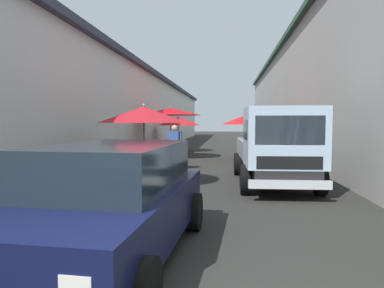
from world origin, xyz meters
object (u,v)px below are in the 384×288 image
at_px(vendor_by_crates, 175,144).
at_px(plastic_stool, 295,161).
at_px(hatchback_car, 111,201).
at_px(fruit_stall_mid_lane, 144,124).
at_px(fruit_stall_far_left, 170,117).
at_px(fruit_stall_far_right, 249,124).
at_px(fruit_stall_near_right, 178,124).
at_px(delivery_truck, 278,149).

distance_m(vendor_by_crates, plastic_stool, 4.39).
xyz_separation_m(hatchback_car, vendor_by_crates, (8.07, 0.46, 0.19)).
bearing_deg(hatchback_car, fruit_stall_mid_lane, 9.00).
bearing_deg(fruit_stall_mid_lane, fruit_stall_far_left, 4.09).
distance_m(fruit_stall_mid_lane, plastic_stool, 6.06).
relative_size(fruit_stall_mid_lane, hatchback_car, 0.61).
relative_size(fruit_stall_far_right, vendor_by_crates, 1.52).
bearing_deg(fruit_stall_mid_lane, fruit_stall_near_right, 3.59).
relative_size(fruit_stall_far_left, fruit_stall_mid_lane, 1.19).
height_order(fruit_stall_far_right, fruit_stall_mid_lane, fruit_stall_mid_lane).
relative_size(fruit_stall_far_left, plastic_stool, 6.64).
distance_m(fruit_stall_far_right, fruit_stall_far_left, 3.70).
relative_size(fruit_stall_mid_lane, delivery_truck, 0.49).
bearing_deg(vendor_by_crates, fruit_stall_far_right, -39.09).
xyz_separation_m(fruit_stall_far_left, fruit_stall_mid_lane, (-7.02, -0.50, -0.29)).
relative_size(fruit_stall_near_right, fruit_stall_far_right, 1.03).
height_order(fruit_stall_far_right, plastic_stool, fruit_stall_far_right).
relative_size(fruit_stall_near_right, plastic_stool, 5.81).
bearing_deg(fruit_stall_mid_lane, delivery_truck, -92.12).
bearing_deg(delivery_truck, fruit_stall_near_right, 21.01).
xyz_separation_m(fruit_stall_near_right, delivery_truck, (-10.88, -4.18, -0.56)).
height_order(fruit_stall_near_right, delivery_truck, fruit_stall_near_right).
bearing_deg(vendor_by_crates, hatchback_car, -176.76).
height_order(fruit_stall_near_right, fruit_stall_mid_lane, fruit_stall_mid_lane).
height_order(fruit_stall_far_left, fruit_stall_mid_lane, fruit_stall_far_left).
bearing_deg(hatchback_car, vendor_by_crates, 3.24).
height_order(hatchback_car, delivery_truck, delivery_truck).
xyz_separation_m(fruit_stall_far_right, fruit_stall_mid_lane, (-6.64, 3.17, 0.03)).
xyz_separation_m(fruit_stall_near_right, fruit_stall_far_right, (-4.11, -3.84, 0.05)).
height_order(fruit_stall_near_right, hatchback_car, fruit_stall_near_right).
xyz_separation_m(fruit_stall_near_right, vendor_by_crates, (-7.61, -1.00, -0.67)).
distance_m(fruit_stall_far_right, fruit_stall_mid_lane, 7.36).
relative_size(hatchback_car, delivery_truck, 0.81).
bearing_deg(fruit_stall_far_left, delivery_truck, -150.73).
height_order(fruit_stall_near_right, fruit_stall_far_left, fruit_stall_far_left).
bearing_deg(fruit_stall_mid_lane, fruit_stall_far_right, -25.50).
relative_size(fruit_stall_mid_lane, vendor_by_crates, 1.50).
distance_m(hatchback_car, vendor_by_crates, 8.09).
bearing_deg(vendor_by_crates, plastic_stool, -83.11).
bearing_deg(fruit_stall_far_left, vendor_by_crates, -167.97).
bearing_deg(fruit_stall_near_right, plastic_stool, -143.14).
xyz_separation_m(fruit_stall_far_right, delivery_truck, (-6.77, -0.33, -0.61)).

